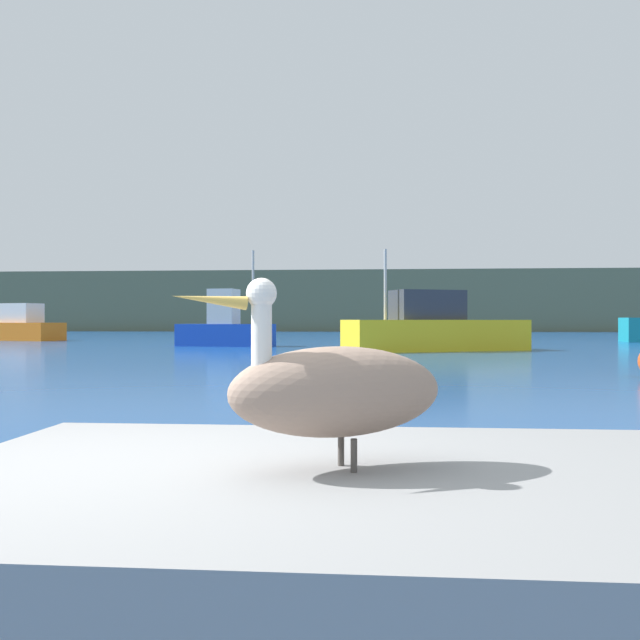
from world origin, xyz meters
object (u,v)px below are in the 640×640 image
at_px(pelican, 334,389).
at_px(fishing_boat_blue, 225,327).
at_px(fishing_boat_orange, 11,328).
at_px(fishing_boat_yellow, 435,329).

xyz_separation_m(pelican, fishing_boat_blue, (-7.42, 30.96, -0.06)).
bearing_deg(fishing_boat_blue, fishing_boat_orange, 159.21).
relative_size(fishing_boat_blue, fishing_boat_yellow, 0.61).
relative_size(pelican, fishing_boat_orange, 0.16).
height_order(fishing_boat_blue, fishing_boat_yellow, fishing_boat_blue).
xyz_separation_m(fishing_boat_orange, fishing_boat_yellow, (25.87, -13.19, 0.12)).
height_order(fishing_boat_blue, fishing_boat_orange, fishing_boat_blue).
relative_size(fishing_boat_blue, fishing_boat_orange, 0.63).
height_order(pelican, fishing_boat_blue, fishing_boat_blue).
height_order(pelican, fishing_boat_yellow, fishing_boat_yellow).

